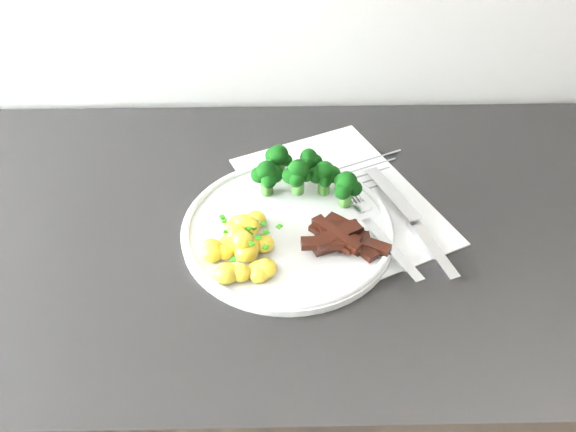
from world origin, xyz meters
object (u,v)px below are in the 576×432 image
counter (310,401)px  plate (288,228)px  recipe_paper (340,199)px  potatoes (242,246)px  knife (420,233)px  broccoli (304,173)px  fork (380,234)px  beef_strips (341,237)px

counter → plate: size_ratio=8.35×
recipe_paper → potatoes: 0.18m
counter → knife: bearing=-9.2°
broccoli → recipe_paper: bearing=-4.5°
recipe_paper → potatoes: potatoes is taller
fork → broccoli: bearing=136.0°
plate → potatoes: (-0.06, -0.05, 0.02)m
beef_strips → knife: beef_strips is taller
counter → plate: 0.45m
potatoes → broccoli: bearing=55.3°
plate → broccoli: bearing=71.8°
plate → beef_strips: beef_strips is taller
broccoli → potatoes: bearing=-124.7°
potatoes → knife: potatoes is taller
counter → potatoes: potatoes is taller
fork → knife: (0.05, 0.01, -0.01)m
plate → beef_strips: bearing=-25.0°
knife → plate: bearing=176.0°
beef_strips → knife: 0.11m
counter → fork: (0.08, -0.03, 0.46)m
counter → plate: (-0.04, -0.01, 0.45)m
counter → recipe_paper: recipe_paper is taller
recipe_paper → broccoli: 0.07m
counter → plate: plate is taller
beef_strips → broccoli: bearing=113.6°
recipe_paper → plate: (-0.08, -0.07, 0.01)m
plate → potatoes: size_ratio=2.32×
knife → beef_strips: bearing=-169.9°
counter → broccoli: (-0.02, 0.06, 0.49)m
plate → knife: bearing=-4.0°
fork → knife: bearing=11.4°
plate → broccoli: (0.02, 0.07, 0.04)m
recipe_paper → broccoli: broccoli is taller
counter → broccoli: size_ratio=15.70×
recipe_paper → broccoli: (-0.05, 0.00, 0.04)m
recipe_paper → fork: size_ratio=1.93×
counter → fork: fork is taller
counter → beef_strips: size_ratio=20.44×
plate → beef_strips: (0.07, -0.03, 0.01)m
knife → potatoes: bearing=-171.2°
beef_strips → potatoes: bearing=-172.4°
recipe_paper → potatoes: (-0.13, -0.11, 0.02)m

